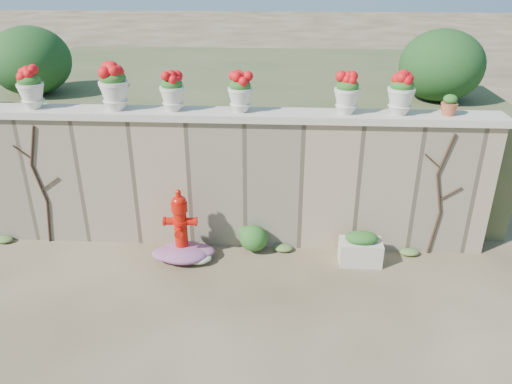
# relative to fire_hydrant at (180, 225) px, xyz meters

# --- Properties ---
(ground) EXTENTS (80.00, 80.00, 0.00)m
(ground) POSITION_rel_fire_hydrant_xyz_m (0.50, -1.22, -0.56)
(ground) COLOR #4A3925
(ground) RESTS_ON ground
(stone_wall) EXTENTS (8.00, 0.40, 2.00)m
(stone_wall) POSITION_rel_fire_hydrant_xyz_m (0.50, 0.58, 0.44)
(stone_wall) COLOR #988265
(stone_wall) RESTS_ON ground
(wall_cap) EXTENTS (8.10, 0.52, 0.10)m
(wall_cap) POSITION_rel_fire_hydrant_xyz_m (0.50, 0.58, 1.49)
(wall_cap) COLOR beige
(wall_cap) RESTS_ON stone_wall
(raised_fill) EXTENTS (9.00, 6.00, 2.00)m
(raised_fill) POSITION_rel_fire_hydrant_xyz_m (0.50, 3.78, 0.44)
(raised_fill) COLOR #384C23
(raised_fill) RESTS_ON ground
(back_shrub_left) EXTENTS (1.30, 1.30, 1.10)m
(back_shrub_left) POSITION_rel_fire_hydrant_xyz_m (-2.70, 1.78, 1.99)
(back_shrub_left) COLOR #143814
(back_shrub_left) RESTS_ON raised_fill
(back_shrub_right) EXTENTS (1.30, 1.30, 1.10)m
(back_shrub_right) POSITION_rel_fire_hydrant_xyz_m (3.90, 1.78, 1.99)
(back_shrub_right) COLOR #143814
(back_shrub_right) RESTS_ON raised_fill
(vine_left) EXTENTS (0.60, 0.04, 1.91)m
(vine_left) POSITION_rel_fire_hydrant_xyz_m (-2.17, 0.36, 0.43)
(vine_left) COLOR black
(vine_left) RESTS_ON ground
(vine_right) EXTENTS (0.60, 0.04, 1.91)m
(vine_right) POSITION_rel_fire_hydrant_xyz_m (3.73, 0.36, 0.43)
(vine_right) COLOR black
(vine_right) RESTS_ON ground
(fire_hydrant) EXTENTS (0.48, 0.34, 1.11)m
(fire_hydrant) POSITION_rel_fire_hydrant_xyz_m (0.00, 0.00, 0.00)
(fire_hydrant) COLOR #BF1107
(fire_hydrant) RESTS_ON ground
(planter_box) EXTENTS (0.61, 0.36, 0.51)m
(planter_box) POSITION_rel_fire_hydrant_xyz_m (2.62, 0.03, -0.32)
(planter_box) COLOR beige
(planter_box) RESTS_ON ground
(green_shrub) EXTENTS (0.56, 0.51, 0.53)m
(green_shrub) POSITION_rel_fire_hydrant_xyz_m (0.94, 0.28, -0.29)
(green_shrub) COLOR #1E5119
(green_shrub) RESTS_ON ground
(magenta_clump) EXTENTS (1.03, 0.68, 0.27)m
(magenta_clump) POSITION_rel_fire_hydrant_xyz_m (0.00, -0.05, -0.42)
(magenta_clump) COLOR #BD25AE
(magenta_clump) RESTS_ON ground
(white_flowers) EXTENTS (0.53, 0.43, 0.19)m
(white_flowers) POSITION_rel_fire_hydrant_xyz_m (0.37, -0.14, -0.46)
(white_flowers) COLOR white
(white_flowers) RESTS_ON ground
(urn_pot_0) EXTENTS (0.37, 0.37, 0.58)m
(urn_pot_0) POSITION_rel_fire_hydrant_xyz_m (-2.15, 0.58, 1.83)
(urn_pot_0) COLOR beige
(urn_pot_0) RESTS_ON wall_cap
(urn_pot_1) EXTENTS (0.42, 0.42, 0.65)m
(urn_pot_1) POSITION_rel_fire_hydrant_xyz_m (-0.94, 0.58, 1.86)
(urn_pot_1) COLOR beige
(urn_pot_1) RESTS_ON wall_cap
(urn_pot_2) EXTENTS (0.35, 0.35, 0.55)m
(urn_pot_2) POSITION_rel_fire_hydrant_xyz_m (-0.11, 0.58, 1.81)
(urn_pot_2) COLOR beige
(urn_pot_2) RESTS_ON wall_cap
(urn_pot_3) EXTENTS (0.35, 0.35, 0.54)m
(urn_pot_3) POSITION_rel_fire_hydrant_xyz_m (0.84, 0.58, 1.81)
(urn_pot_3) COLOR beige
(urn_pot_3) RESTS_ON wall_cap
(urn_pot_4) EXTENTS (0.36, 0.36, 0.56)m
(urn_pot_4) POSITION_rel_fire_hydrant_xyz_m (2.32, 0.58, 1.82)
(urn_pot_4) COLOR beige
(urn_pot_4) RESTS_ON wall_cap
(urn_pot_5) EXTENTS (0.38, 0.38, 0.59)m
(urn_pot_5) POSITION_rel_fire_hydrant_xyz_m (3.05, 0.58, 1.83)
(urn_pot_5) COLOR beige
(urn_pot_5) RESTS_ON wall_cap
(terracotta_pot) EXTENTS (0.23, 0.23, 0.28)m
(terracotta_pot) POSITION_rel_fire_hydrant_xyz_m (3.73, 0.58, 1.67)
(terracotta_pot) COLOR #A95333
(terracotta_pot) RESTS_ON wall_cap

